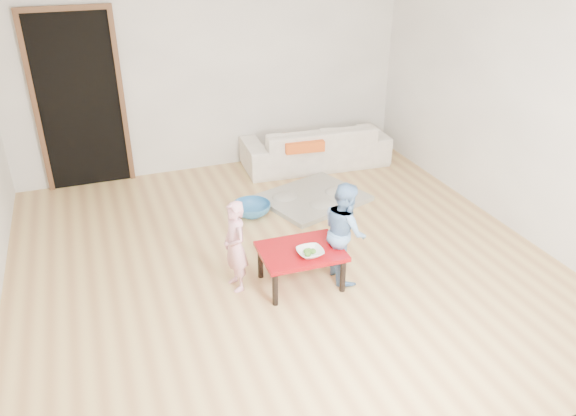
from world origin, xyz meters
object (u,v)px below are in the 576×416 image
red_table (301,267)px  child_blue (345,231)px  bowl (310,252)px  basin (252,209)px  sofa (315,145)px  child_pink (235,246)px

red_table → child_blue: size_ratio=0.77×
bowl → basin: (-0.06, 1.55, -0.32)m
sofa → child_blue: 2.64m
sofa → child_pink: child_pink is taller
sofa → child_blue: bearing=76.3°
sofa → basin: bearing=45.0°
red_table → basin: (-0.02, 1.43, -0.11)m
sofa → child_pink: size_ratio=2.26×
red_table → child_pink: (-0.55, 0.16, 0.24)m
bowl → basin: bowl is taller
red_table → child_pink: bearing=164.0°
bowl → child_pink: (-0.59, 0.27, 0.03)m
bowl → child_blue: size_ratio=0.24×
red_table → bowl: (0.04, -0.11, 0.21)m
red_table → child_blue: (0.41, -0.01, 0.29)m
sofa → bowl: size_ratio=8.33×
child_blue → child_pink: bearing=85.4°
child_pink → basin: (0.53, 1.28, -0.35)m
bowl → sofa: bearing=66.1°
child_blue → basin: bearing=21.9°
child_blue → basin: child_blue is taller
child_pink → child_blue: size_ratio=0.90×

